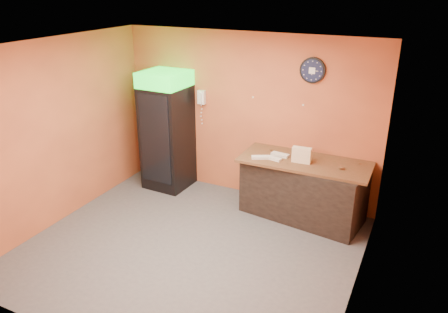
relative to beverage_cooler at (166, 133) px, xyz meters
The scene contains 15 objects.
floor 2.35m from the beverage_cooler, 49.23° to the right, with size 4.50×4.50×0.00m, color #47474C.
back_wall 1.48m from the beverage_cooler, 16.04° to the left, with size 4.50×0.02×2.80m, color #CB6739.
left_wall 1.86m from the beverage_cooler, 118.44° to the right, with size 0.02×4.00×2.80m, color #CB6739.
right_wall 3.99m from the beverage_cooler, 23.81° to the right, with size 0.02×4.00×2.80m, color #CB6739.
ceiling 2.76m from the beverage_cooler, 49.23° to the right, with size 4.50×4.00×0.02m, color white.
beverage_cooler is the anchor object (origin of this frame).
prep_counter 2.60m from the beverage_cooler, ahead, with size 1.86×0.83×0.93m, color black.
wall_clock 2.77m from the beverage_cooler, ahead, with size 0.39×0.06×0.39m.
wall_phone 0.89m from the beverage_cooler, 32.66° to the left, with size 0.13×0.11×0.24m.
butcher_paper 2.54m from the beverage_cooler, ahead, with size 1.99×0.89×0.04m, color brown.
sub_roll_stack 2.51m from the beverage_cooler, ahead, with size 0.29×0.11×0.24m.
wrapped_sandwich_left 1.90m from the beverage_cooler, ahead, with size 0.27×0.10×0.04m, color silver.
wrapped_sandwich_mid 2.10m from the beverage_cooler, ahead, with size 0.25×0.10×0.04m, color silver.
wrapped_sandwich_right 2.13m from the beverage_cooler, ahead, with size 0.28×0.11×0.04m, color silver.
kitchen_tool 2.49m from the beverage_cooler, ahead, with size 0.06×0.06×0.06m, color silver.
Camera 1 is at (2.73, -4.52, 3.55)m, focal length 35.00 mm.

